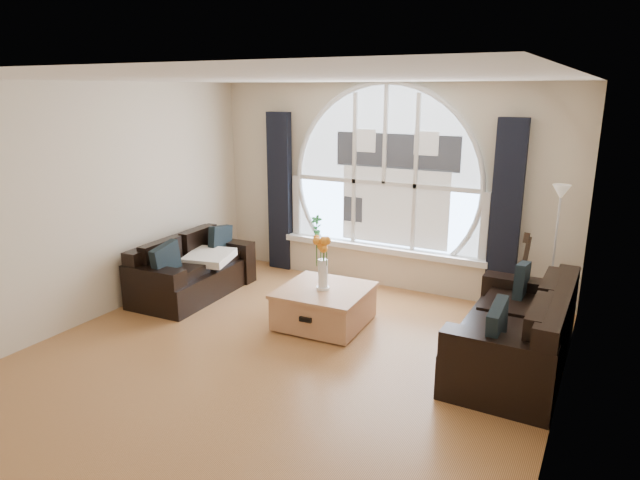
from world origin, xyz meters
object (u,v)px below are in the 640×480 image
(sofa_left, at_px, (193,265))
(guitar, at_px, (524,275))
(vase_flowers, at_px, (323,256))
(sofa_right, at_px, (513,329))
(floor_lamp, at_px, (554,255))
(potted_plant, at_px, (317,226))
(coffee_chest, at_px, (324,305))

(sofa_left, distance_m, guitar, 4.10)
(sofa_left, xyz_separation_m, vase_flowers, (1.95, -0.06, 0.42))
(sofa_right, height_order, vase_flowers, vase_flowers)
(floor_lamp, distance_m, guitar, 0.40)
(sofa_left, distance_m, potted_plant, 1.86)
(coffee_chest, relative_size, potted_plant, 3.05)
(sofa_left, relative_size, guitar, 1.55)
(sofa_right, xyz_separation_m, guitar, (-0.12, 1.31, 0.13))
(sofa_left, bearing_deg, coffee_chest, -3.98)
(sofa_left, relative_size, coffee_chest, 1.70)
(floor_lamp, relative_size, potted_plant, 5.04)
(sofa_left, bearing_deg, floor_lamp, 14.22)
(floor_lamp, bearing_deg, coffee_chest, -149.28)
(sofa_right, relative_size, floor_lamp, 1.17)
(vase_flowers, distance_m, floor_lamp, 2.62)
(sofa_right, distance_m, potted_plant, 3.45)
(coffee_chest, bearing_deg, potted_plant, 118.73)
(vase_flowers, relative_size, guitar, 0.66)
(floor_lamp, xyz_separation_m, potted_plant, (-3.20, 0.24, -0.09))
(sofa_right, height_order, coffee_chest, sofa_right)
(guitar, xyz_separation_m, potted_plant, (-2.91, 0.30, 0.18))
(sofa_left, distance_m, floor_lamp, 4.41)
(vase_flowers, xyz_separation_m, floor_lamp, (2.24, 1.36, -0.02))
(coffee_chest, distance_m, vase_flowers, 0.59)
(sofa_left, height_order, potted_plant, potted_plant)
(sofa_left, relative_size, vase_flowers, 2.35)
(sofa_right, xyz_separation_m, coffee_chest, (-2.07, 0.04, -0.16))
(coffee_chest, height_order, potted_plant, potted_plant)
(coffee_chest, bearing_deg, vase_flowers, -101.77)
(vase_flowers, bearing_deg, sofa_right, -0.37)
(vase_flowers, bearing_deg, coffee_chest, 80.94)
(coffee_chest, relative_size, floor_lamp, 0.60)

